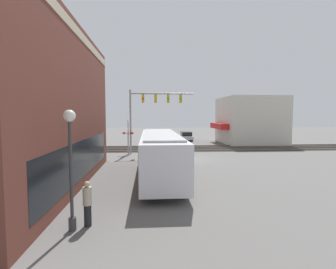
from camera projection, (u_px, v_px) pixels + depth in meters
name	position (u px, v px, depth m)	size (l,w,h in m)	color
ground_plane	(186.00, 159.00, 25.34)	(120.00, 120.00, 0.00)	#605E5B
shop_building	(249.00, 120.00, 39.38)	(9.21, 9.35, 6.87)	beige
city_bus	(160.00, 153.00, 17.94)	(12.10, 2.59, 3.04)	silver
traffic_signal_gantry	(151.00, 106.00, 28.57)	(0.42, 6.97, 6.98)	gray
crossing_signal	(128.00, 133.00, 28.33)	(1.41, 1.18, 3.81)	gray
streetlamp	(71.00, 159.00, 9.53)	(0.44, 0.44, 4.48)	#38383A
rail_track_near	(179.00, 150.00, 31.31)	(2.60, 60.00, 0.15)	#332D28
rail_track_far	(176.00, 147.00, 34.49)	(2.60, 60.00, 0.15)	#332D28
parked_car_black	(155.00, 141.00, 35.56)	(4.75, 1.82, 1.37)	black
parked_car_silver	(186.00, 136.00, 43.58)	(4.86, 1.82, 1.46)	#B7B7BC
pedestrian_by_lamp	(87.00, 203.00, 10.05)	(0.34, 0.34, 1.76)	black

